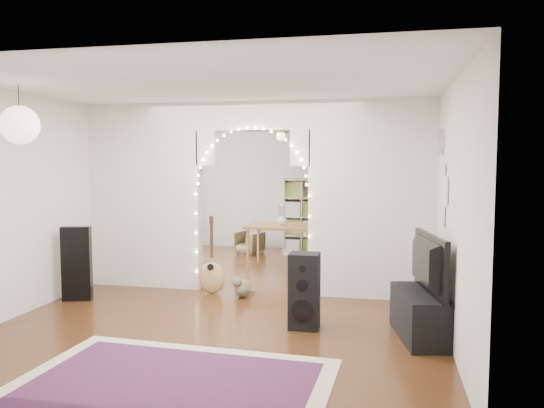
% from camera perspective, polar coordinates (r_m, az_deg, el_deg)
% --- Properties ---
extents(floor, '(7.50, 7.50, 0.00)m').
position_cam_1_polar(floor, '(7.74, -1.98, -9.34)').
color(floor, black).
rests_on(floor, ground).
extents(ceiling, '(5.00, 7.50, 0.02)m').
position_cam_1_polar(ceiling, '(7.55, -2.04, 10.96)').
color(ceiling, white).
rests_on(ceiling, wall_back).
extents(wall_back, '(5.00, 0.02, 2.70)m').
position_cam_1_polar(wall_back, '(11.19, 2.65, 2.04)').
color(wall_back, silver).
rests_on(wall_back, floor).
extents(wall_front, '(5.00, 0.02, 2.70)m').
position_cam_1_polar(wall_front, '(4.01, -15.14, -3.15)').
color(wall_front, silver).
rests_on(wall_front, floor).
extents(wall_left, '(0.02, 7.50, 2.70)m').
position_cam_1_polar(wall_left, '(8.48, -18.63, 0.90)').
color(wall_left, silver).
rests_on(wall_left, floor).
extents(wall_right, '(0.02, 7.50, 2.70)m').
position_cam_1_polar(wall_right, '(7.33, 17.31, 0.35)').
color(wall_right, silver).
rests_on(wall_right, floor).
extents(divider_wall, '(5.00, 0.20, 2.70)m').
position_cam_1_polar(divider_wall, '(7.52, -2.01, 1.25)').
color(divider_wall, silver).
rests_on(divider_wall, floor).
extents(fairy_lights, '(1.64, 0.04, 1.60)m').
position_cam_1_polar(fairy_lights, '(7.39, -2.26, 2.15)').
color(fairy_lights, '#FFEABF').
rests_on(fairy_lights, divider_wall).
extents(window, '(0.04, 1.20, 1.40)m').
position_cam_1_polar(window, '(10.05, -13.27, 2.45)').
color(window, white).
rests_on(window, wall_left).
extents(wall_clock, '(0.03, 0.31, 0.31)m').
position_cam_1_polar(wall_clock, '(6.71, 17.77, 6.36)').
color(wall_clock, white).
rests_on(wall_clock, wall_right).
extents(picture_frames, '(0.02, 0.50, 0.70)m').
position_cam_1_polar(picture_frames, '(6.33, 17.99, 1.02)').
color(picture_frames, white).
rests_on(picture_frames, wall_right).
extents(paper_lantern, '(0.40, 0.40, 0.40)m').
position_cam_1_polar(paper_lantern, '(6.15, -25.50, 7.68)').
color(paper_lantern, white).
rests_on(paper_lantern, ceiling).
extents(ceiling_fan, '(1.10, 1.10, 0.30)m').
position_cam_1_polar(ceiling_fan, '(9.47, 0.93, 7.89)').
color(ceiling_fan, gold).
rests_on(ceiling_fan, ceiling).
extents(area_rug, '(2.75, 2.11, 0.02)m').
position_cam_1_polar(area_rug, '(4.72, -11.34, -18.85)').
color(area_rug, maroon).
rests_on(area_rug, floor).
extents(guitar_case, '(0.40, 0.22, 1.00)m').
position_cam_1_polar(guitar_case, '(7.60, -20.27, -6.03)').
color(guitar_case, black).
rests_on(guitar_case, floor).
extents(acoustic_guitar, '(0.39, 0.22, 0.93)m').
position_cam_1_polar(acoustic_guitar, '(7.56, -6.49, -6.54)').
color(acoustic_guitar, '#B58448').
rests_on(acoustic_guitar, floor).
extents(tabby_cat, '(0.32, 0.49, 0.33)m').
position_cam_1_polar(tabby_cat, '(7.39, -3.23, -8.95)').
color(tabby_cat, brown).
rests_on(tabby_cat, floor).
extents(floor_speaker, '(0.33, 0.30, 0.85)m').
position_cam_1_polar(floor_speaker, '(6.01, 3.49, -9.33)').
color(floor_speaker, black).
rests_on(floor_speaker, floor).
extents(media_console, '(0.59, 1.06, 0.50)m').
position_cam_1_polar(media_console, '(5.93, 15.52, -11.46)').
color(media_console, black).
rests_on(media_console, floor).
extents(tv, '(0.35, 1.08, 0.62)m').
position_cam_1_polar(tv, '(5.80, 15.65, -6.14)').
color(tv, black).
rests_on(tv, media_console).
extents(bookcase, '(1.52, 0.60, 1.52)m').
position_cam_1_polar(bookcase, '(10.49, 5.33, -1.39)').
color(bookcase, '#C7B690').
rests_on(bookcase, floor).
extents(dining_table, '(1.24, 0.86, 0.76)m').
position_cam_1_polar(dining_table, '(9.22, 1.08, -2.73)').
color(dining_table, brown).
rests_on(dining_table, floor).
extents(flower_vase, '(0.19, 0.19, 0.19)m').
position_cam_1_polar(flower_vase, '(9.20, 1.08, -1.68)').
color(flower_vase, white).
rests_on(flower_vase, dining_table).
extents(dining_chair_left, '(0.61, 0.62, 0.44)m').
position_cam_1_polar(dining_chair_left, '(10.76, -2.43, -4.13)').
color(dining_chair_left, '#4E4127').
rests_on(dining_chair_left, floor).
extents(dining_chair_right, '(0.61, 0.62, 0.48)m').
position_cam_1_polar(dining_chair_right, '(8.75, 6.03, -6.10)').
color(dining_chair_right, '#4E4127').
rests_on(dining_chair_right, floor).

